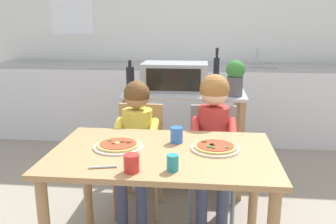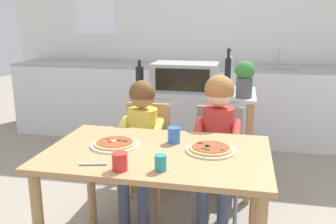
{
  "view_description": "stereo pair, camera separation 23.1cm",
  "coord_description": "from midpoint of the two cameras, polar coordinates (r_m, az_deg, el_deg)",
  "views": [
    {
      "loc": [
        0.23,
        -1.93,
        1.45
      ],
      "look_at": [
        0.0,
        0.3,
        0.88
      ],
      "focal_mm": 39.23,
      "sensor_mm": 36.0,
      "label": 1
    },
    {
      "loc": [
        0.46,
        -1.89,
        1.45
      ],
      "look_at": [
        0.0,
        0.3,
        0.88
      ],
      "focal_mm": 39.23,
      "sensor_mm": 36.0,
      "label": 2
    }
  ],
  "objects": [
    {
      "name": "ground_plane",
      "position": [
        3.39,
        4.92,
        -11.18
      ],
      "size": [
        11.32,
        11.32,
        0.0
      ],
      "primitive_type": "plane",
      "color": "gray"
    },
    {
      "name": "back_wall_tiled",
      "position": [
        4.81,
        7.84,
        12.93
      ],
      "size": [
        5.34,
        0.13,
        2.7
      ],
      "color": "white",
      "rests_on": "ground"
    },
    {
      "name": "kitchen_counter",
      "position": [
        4.52,
        7.15,
        1.4
      ],
      "size": [
        4.81,
        0.6,
        1.11
      ],
      "color": "silver",
      "rests_on": "ground"
    },
    {
      "name": "kitchen_island_cart",
      "position": [
        3.21,
        6.27,
        -1.72
      ],
      "size": [
        1.01,
        0.62,
        0.86
      ],
      "color": "#B7BABF",
      "rests_on": "ground"
    },
    {
      "name": "toaster_oven",
      "position": [
        3.13,
        4.84,
        5.44
      ],
      "size": [
        0.55,
        0.35,
        0.24
      ],
      "color": "#999BA0",
      "rests_on": "kitchen_island_cart"
    },
    {
      "name": "bottle_brown_beer",
      "position": [
        3.28,
        11.48,
        6.04
      ],
      "size": [
        0.06,
        0.06,
        0.34
      ],
      "color": "#ADB7B2",
      "rests_on": "kitchen_island_cart"
    },
    {
      "name": "bottle_dark_olive_oil",
      "position": [
        3.01,
        -2.23,
        5.08
      ],
      "size": [
        0.07,
        0.07,
        0.28
      ],
      "color": "black",
      "rests_on": "kitchen_island_cart"
    },
    {
      "name": "bottle_slim_sauce",
      "position": [
        3.18,
        11.34,
        5.91
      ],
      "size": [
        0.05,
        0.05,
        0.36
      ],
      "color": "black",
      "rests_on": "kitchen_island_cart"
    },
    {
      "name": "potted_herb_plant",
      "position": [
        2.93,
        14.05,
        5.16
      ],
      "size": [
        0.15,
        0.15,
        0.29
      ],
      "color": "#4C4C51",
      "rests_on": "kitchen_island_cart"
    },
    {
      "name": "dining_table",
      "position": [
        2.11,
        1.48,
        -8.83
      ],
      "size": [
        1.25,
        0.8,
        0.73
      ],
      "color": "#AD7F51",
      "rests_on": "ground"
    },
    {
      "name": "dining_chair_left",
      "position": [
        2.84,
        -1.22,
        -5.79
      ],
      "size": [
        0.36,
        0.36,
        0.81
      ],
      "color": "tan",
      "rests_on": "ground"
    },
    {
      "name": "dining_chair_right",
      "position": [
        2.78,
        10.11,
        -6.49
      ],
      "size": [
        0.36,
        0.36,
        0.81
      ],
      "color": "gray",
      "rests_on": "ground"
    },
    {
      "name": "child_in_yellow_shirt",
      "position": [
        2.67,
        -1.83,
        -3.15
      ],
      "size": [
        0.32,
        0.42,
        1.01
      ],
      "color": "#424C6B",
      "rests_on": "ground"
    },
    {
      "name": "child_in_red_shirt",
      "position": [
        2.6,
        10.23,
        -2.81
      ],
      "size": [
        0.32,
        0.42,
        1.06
      ],
      "color": "#424C6B",
      "rests_on": "ground"
    },
    {
      "name": "pizza_plate_white",
      "position": [
        2.15,
        -5.21,
        -4.99
      ],
      "size": [
        0.28,
        0.28,
        0.03
      ],
      "color": "white",
      "rests_on": "dining_table"
    },
    {
      "name": "pizza_plate_cream",
      "position": [
        2.09,
        9.81,
        -5.74
      ],
      "size": [
        0.28,
        0.28,
        0.03
      ],
      "color": "beige",
      "rests_on": "dining_table"
    },
    {
      "name": "drinking_cup_teal",
      "position": [
        1.8,
        2.54,
        -7.94
      ],
      "size": [
        0.06,
        0.06,
        0.08
      ],
      "primitive_type": "cylinder",
      "color": "teal",
      "rests_on": "dining_table"
    },
    {
      "name": "drinking_cup_blue",
      "position": [
        2.19,
        3.96,
        -3.65
      ],
      "size": [
        0.08,
        0.08,
        0.09
      ],
      "primitive_type": "cylinder",
      "color": "blue",
      "rests_on": "dining_table"
    },
    {
      "name": "drinking_cup_red",
      "position": [
        1.8,
        -3.85,
        -7.76
      ],
      "size": [
        0.08,
        0.08,
        0.09
      ],
      "primitive_type": "cylinder",
      "color": "red",
      "rests_on": "dining_table"
    },
    {
      "name": "serving_spoon",
      "position": [
        1.89,
        -8.11,
        -8.11
      ],
      "size": [
        0.14,
        0.05,
        0.01
      ],
      "primitive_type": "cylinder",
      "rotation": [
        0.0,
        1.57,
        0.25
      ],
      "color": "#B7BABF",
      "rests_on": "dining_table"
    }
  ]
}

